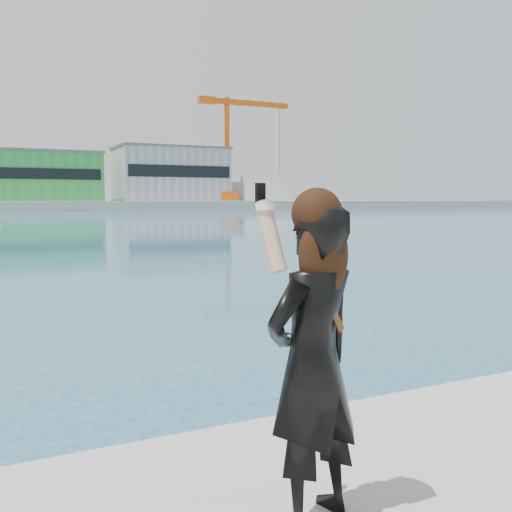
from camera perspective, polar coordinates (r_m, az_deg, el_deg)
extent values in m
cube|color=green|center=(131.41, -22.08, 7.31)|extent=(30.00, 16.00, 10.00)
cube|color=black|center=(123.35, -21.82, 7.67)|extent=(28.50, 0.20, 2.20)
cube|color=#59595B|center=(131.69, -22.17, 9.59)|extent=(30.60, 16.32, 0.50)
cube|color=gray|center=(137.47, -8.54, 8.00)|extent=(25.00, 15.00, 12.00)
cube|color=black|center=(130.27, -7.53, 8.40)|extent=(23.75, 0.20, 2.64)
cube|color=#59595B|center=(137.86, -8.58, 10.59)|extent=(25.50, 15.30, 0.50)
cube|color=silver|center=(143.72, 0.17, 6.77)|extent=(12.00, 10.00, 6.00)
cube|color=#EF590E|center=(135.90, -2.89, 5.97)|extent=(4.00, 4.00, 2.00)
cylinder|color=#EF590E|center=(136.46, -2.91, 11.02)|extent=(1.20, 1.20, 22.00)
cube|color=#EF590E|center=(140.16, -0.60, 15.00)|extent=(20.00, 1.20, 1.20)
cube|color=#EF590E|center=(135.88, -4.95, 15.28)|extent=(4.00, 1.60, 1.60)
cylinder|color=black|center=(142.70, 2.37, 11.60)|extent=(0.10, 0.10, 16.00)
cylinder|color=silver|center=(126.22, -15.44, 7.15)|extent=(0.16, 0.16, 8.00)
cube|color=red|center=(126.47, -15.21, 8.69)|extent=(1.20, 0.04, 0.80)
sphere|color=yellow|center=(67.80, -24.25, 3.11)|extent=(0.50, 0.50, 0.50)
imported|color=black|center=(3.16, 5.67, -10.78)|extent=(0.74, 0.59, 1.76)
sphere|color=black|center=(3.01, 6.11, 4.28)|extent=(0.27, 0.27, 0.27)
ellipsoid|color=black|center=(3.00, 6.78, -0.01)|extent=(0.29, 0.15, 0.47)
cylinder|color=tan|center=(2.94, 1.50, 1.99)|extent=(0.14, 0.22, 0.38)
cylinder|color=white|center=(2.97, 0.97, 4.96)|extent=(0.11, 0.11, 0.04)
cube|color=black|center=(2.99, 0.44, 6.09)|extent=(0.07, 0.03, 0.13)
cube|color=#4C2D14|center=(3.04, 7.31, -4.61)|extent=(0.24, 0.09, 0.36)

